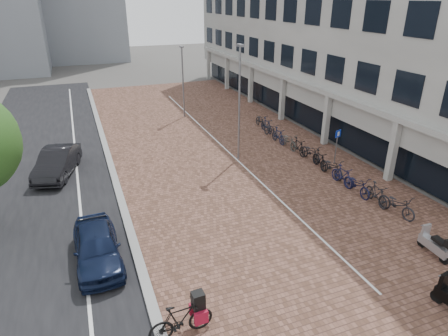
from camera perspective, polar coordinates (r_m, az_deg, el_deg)
The scene contains 15 objects.
ground at distance 15.42m, azimuth 8.25°, elevation -13.01°, with size 140.00×140.00×0.00m, color #474442.
plaza_brick at distance 25.79m, azimuth -0.64°, elevation 3.12°, with size 14.50×42.00×0.04m, color brown.
street_asphalt at distance 24.53m, azimuth -25.49°, elevation -0.50°, with size 8.00×50.00×0.03m, color black.
curb at distance 24.40m, azimuth -16.47°, elevation 0.98°, with size 0.35×42.00×0.14m, color gray.
lane_line at distance 24.39m, azimuth -20.87°, elevation 0.22°, with size 0.12×44.00×0.00m, color white.
parking_line at distance 25.84m, azimuth -0.23°, elevation 3.23°, with size 0.10×30.00×0.00m, color white.
office_building at distance 32.88m, azimuth 16.19°, elevation 21.85°, with size 8.40×40.00×15.00m.
car_navy at distance 15.45m, azimuth -18.19°, elevation -10.91°, with size 1.63×4.06×1.38m, color black.
car_dark at distance 23.44m, azimuth -23.33°, elevation 0.76°, with size 1.56×4.48×1.48m, color black.
hero_bike at distance 12.16m, azimuth -6.35°, elevation -21.24°, with size 2.00×0.67×1.39m.
scooter_front at distance 17.14m, azimuth 28.61°, elevation -9.73°, with size 0.49×1.58×1.09m, color #A8A8AD, non-canonical shape.
parking_sign at distance 23.74m, azimuth 16.27°, elevation 3.73°, with size 0.43×0.15×2.09m.
lamp_near at distance 22.76m, azimuth 2.25°, elevation 9.12°, with size 0.12×0.12×6.74m, color gray.
lamp_far at distance 31.84m, azimuth -6.04°, elevation 12.29°, with size 0.12×0.12×5.59m, color slate.
bike_row at distance 24.01m, azimuth 12.38°, elevation 2.22°, with size 1.33×15.84×1.05m.
Camera 1 is at (-6.38, -10.57, 9.24)m, focal length 31.09 mm.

